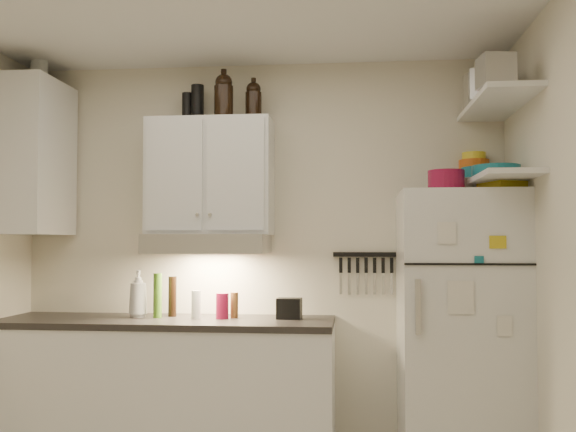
# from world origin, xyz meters

# --- Properties ---
(back_wall) EXTENTS (3.20, 0.02, 2.60)m
(back_wall) POSITION_xyz_m (0.00, 1.51, 1.30)
(back_wall) COLOR beige
(back_wall) RESTS_ON ground
(base_cabinet) EXTENTS (2.10, 0.60, 0.88)m
(base_cabinet) POSITION_xyz_m (-0.55, 1.20, 0.44)
(base_cabinet) COLOR white
(base_cabinet) RESTS_ON floor
(countertop) EXTENTS (2.10, 0.62, 0.04)m
(countertop) POSITION_xyz_m (-0.55, 1.20, 0.90)
(countertop) COLOR #282522
(countertop) RESTS_ON base_cabinet
(upper_cabinet) EXTENTS (0.80, 0.33, 0.75)m
(upper_cabinet) POSITION_xyz_m (-0.30, 1.33, 1.83)
(upper_cabinet) COLOR white
(upper_cabinet) RESTS_ON back_wall
(side_cabinet) EXTENTS (0.33, 0.55, 1.00)m
(side_cabinet) POSITION_xyz_m (-1.44, 1.20, 1.95)
(side_cabinet) COLOR white
(side_cabinet) RESTS_ON left_wall
(range_hood) EXTENTS (0.76, 0.46, 0.12)m
(range_hood) POSITION_xyz_m (-0.30, 1.27, 1.39)
(range_hood) COLOR silver
(range_hood) RESTS_ON back_wall
(fridge) EXTENTS (0.70, 0.68, 1.70)m
(fridge) POSITION_xyz_m (1.25, 1.16, 0.85)
(fridge) COLOR white
(fridge) RESTS_ON floor
(shelf_hi) EXTENTS (0.30, 0.95, 0.03)m
(shelf_hi) POSITION_xyz_m (1.45, 1.02, 2.20)
(shelf_hi) COLOR white
(shelf_hi) RESTS_ON right_wall
(shelf_lo) EXTENTS (0.30, 0.95, 0.03)m
(shelf_lo) POSITION_xyz_m (1.45, 1.02, 1.76)
(shelf_lo) COLOR white
(shelf_lo) RESTS_ON right_wall
(knife_strip) EXTENTS (0.42, 0.02, 0.03)m
(knife_strip) POSITION_xyz_m (0.70, 1.49, 1.32)
(knife_strip) COLOR black
(knife_strip) RESTS_ON back_wall
(dutch_oven) EXTENTS (0.22, 0.22, 0.12)m
(dutch_oven) POSITION_xyz_m (1.17, 1.10, 1.76)
(dutch_oven) COLOR maroon
(dutch_oven) RESTS_ON fridge
(book_stack) EXTENTS (0.27, 0.30, 0.08)m
(book_stack) POSITION_xyz_m (1.49, 1.04, 1.74)
(book_stack) COLOR gold
(book_stack) RESTS_ON fridge
(spice_jar) EXTENTS (0.07, 0.07, 0.09)m
(spice_jar) POSITION_xyz_m (1.32, 1.18, 1.74)
(spice_jar) COLOR silver
(spice_jar) RESTS_ON fridge
(stock_pot) EXTENTS (0.31, 0.31, 0.22)m
(stock_pot) POSITION_xyz_m (1.46, 1.28, 2.32)
(stock_pot) COLOR silver
(stock_pot) RESTS_ON shelf_hi
(tin_a) EXTENTS (0.22, 0.21, 0.18)m
(tin_a) POSITION_xyz_m (1.40, 1.00, 2.30)
(tin_a) COLOR #AAAAAD
(tin_a) RESTS_ON shelf_hi
(tin_b) EXTENTS (0.19, 0.19, 0.17)m
(tin_b) POSITION_xyz_m (1.37, 0.68, 2.30)
(tin_b) COLOR #AAAAAD
(tin_b) RESTS_ON shelf_hi
(bowl_teal) EXTENTS (0.24, 0.24, 0.10)m
(bowl_teal) POSITION_xyz_m (1.42, 1.37, 1.82)
(bowl_teal) COLOR #156878
(bowl_teal) RESTS_ON shelf_lo
(bowl_orange) EXTENTS (0.19, 0.19, 0.06)m
(bowl_orange) POSITION_xyz_m (1.40, 1.45, 1.90)
(bowl_orange) COLOR #DC5D14
(bowl_orange) RESTS_ON bowl_teal
(bowl_yellow) EXTENTS (0.15, 0.15, 0.05)m
(bowl_yellow) POSITION_xyz_m (1.40, 1.45, 1.95)
(bowl_yellow) COLOR yellow
(bowl_yellow) RESTS_ON bowl_orange
(plates) EXTENTS (0.31, 0.31, 0.07)m
(plates) POSITION_xyz_m (1.45, 1.05, 1.81)
(plates) COLOR #156878
(plates) RESTS_ON shelf_lo
(growler_a) EXTENTS (0.14, 0.14, 0.29)m
(growler_a) POSITION_xyz_m (-0.20, 1.26, 2.34)
(growler_a) COLOR black
(growler_a) RESTS_ON upper_cabinet
(growler_b) EXTENTS (0.12, 0.12, 0.25)m
(growler_b) POSITION_xyz_m (-0.02, 1.34, 2.33)
(growler_b) COLOR black
(growler_b) RESTS_ON upper_cabinet
(thermos_a) EXTENTS (0.10, 0.10, 0.24)m
(thermos_a) POSITION_xyz_m (-0.40, 1.38, 2.32)
(thermos_a) COLOR black
(thermos_a) RESTS_ON upper_cabinet
(thermos_b) EXTENTS (0.07, 0.07, 0.19)m
(thermos_b) POSITION_xyz_m (-0.48, 1.39, 2.30)
(thermos_b) COLOR black
(thermos_b) RESTS_ON upper_cabinet
(side_jar) EXTENTS (0.14, 0.14, 0.15)m
(side_jar) POSITION_xyz_m (-1.45, 1.27, 2.53)
(side_jar) COLOR silver
(side_jar) RESTS_ON side_cabinet
(soap_bottle) EXTENTS (0.17, 0.17, 0.34)m
(soap_bottle) POSITION_xyz_m (-0.75, 1.25, 1.09)
(soap_bottle) COLOR white
(soap_bottle) RESTS_ON countertop
(pepper_mill) EXTENTS (0.06, 0.06, 0.16)m
(pepper_mill) POSITION_xyz_m (-0.13, 1.28, 1.00)
(pepper_mill) COLOR brown
(pepper_mill) RESTS_ON countertop
(oil_bottle) EXTENTS (0.07, 0.07, 0.28)m
(oil_bottle) POSITION_xyz_m (-0.62, 1.24, 1.06)
(oil_bottle) COLOR #43741D
(oil_bottle) RESTS_ON countertop
(vinegar_bottle) EXTENTS (0.07, 0.07, 0.26)m
(vinegar_bottle) POSITION_xyz_m (-0.55, 1.32, 1.05)
(vinegar_bottle) COLOR black
(vinegar_bottle) RESTS_ON countertop
(clear_bottle) EXTENTS (0.07, 0.07, 0.18)m
(clear_bottle) POSITION_xyz_m (-0.36, 1.22, 1.01)
(clear_bottle) COLOR silver
(clear_bottle) RESTS_ON countertop
(red_jar) EXTENTS (0.08, 0.08, 0.16)m
(red_jar) POSITION_xyz_m (-0.20, 1.22, 1.00)
(red_jar) COLOR maroon
(red_jar) RESTS_ON countertop
(caddy) EXTENTS (0.16, 0.12, 0.13)m
(caddy) POSITION_xyz_m (0.22, 1.26, 0.98)
(caddy) COLOR black
(caddy) RESTS_ON countertop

